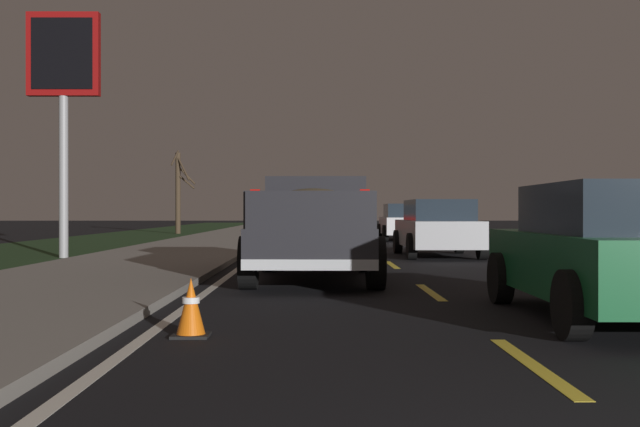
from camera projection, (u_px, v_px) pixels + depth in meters
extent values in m
plane|color=black|center=(362.00, 243.00, 29.56)|extent=(144.00, 144.00, 0.00)
cube|color=gray|center=(213.00, 242.00, 29.53)|extent=(108.00, 4.00, 0.12)
cube|color=#1E3819|center=(82.00, 243.00, 29.51)|extent=(108.00, 6.00, 0.01)
cube|color=yellow|center=(533.00, 365.00, 6.17)|extent=(2.40, 0.14, 0.01)
cube|color=yellow|center=(430.00, 292.00, 11.72)|extent=(2.40, 0.14, 0.01)
cube|color=yellow|center=(392.00, 265.00, 17.72)|extent=(2.40, 0.14, 0.01)
cube|color=yellow|center=(371.00, 250.00, 24.50)|extent=(2.40, 0.14, 0.01)
cube|color=yellow|center=(361.00, 243.00, 30.20)|extent=(2.40, 0.14, 0.01)
cube|color=yellow|center=(354.00, 238.00, 35.42)|extent=(2.40, 0.14, 0.01)
cube|color=yellow|center=(348.00, 234.00, 42.23)|extent=(2.40, 0.14, 0.01)
cube|color=yellow|center=(344.00, 231.00, 48.61)|extent=(2.40, 0.14, 0.01)
cube|color=yellow|center=(341.00, 229.00, 54.13)|extent=(2.40, 0.14, 0.01)
cube|color=yellow|center=(339.00, 227.00, 60.03)|extent=(2.40, 0.14, 0.01)
cube|color=yellow|center=(337.00, 226.00, 65.98)|extent=(2.40, 0.14, 0.01)
cube|color=yellow|center=(335.00, 224.00, 71.73)|extent=(2.40, 0.14, 0.01)
cube|color=yellow|center=(334.00, 223.00, 77.71)|extent=(2.40, 0.14, 0.01)
cube|color=silver|center=(273.00, 243.00, 29.54)|extent=(108.00, 0.14, 0.01)
cube|color=#232328|center=(315.00, 242.00, 13.90)|extent=(5.46, 2.16, 0.60)
cube|color=#232328|center=(317.00, 202.00, 15.09)|extent=(2.21, 1.90, 0.90)
cube|color=#1E2833|center=(316.00, 198.00, 14.04)|extent=(0.08, 1.44, 0.50)
cube|color=#232328|center=(257.00, 210.00, 12.84)|extent=(3.03, 0.17, 0.56)
cube|color=#232328|center=(370.00, 210.00, 12.80)|extent=(3.03, 0.17, 0.56)
cube|color=#232328|center=(310.00, 210.00, 11.24)|extent=(0.13, 1.88, 0.56)
cube|color=silver|center=(310.00, 265.00, 11.24)|extent=(0.18, 2.00, 0.16)
cube|color=red|center=(255.00, 196.00, 11.27)|extent=(0.06, 0.14, 0.20)
cube|color=red|center=(365.00, 196.00, 11.23)|extent=(0.06, 0.14, 0.20)
ellipsoid|color=#4C422D|center=(313.00, 208.00, 12.82)|extent=(2.64, 1.59, 0.64)
sphere|color=silver|center=(294.00, 216.00, 13.33)|extent=(0.40, 0.40, 0.40)
sphere|color=beige|center=(331.00, 218.00, 12.21)|extent=(0.34, 0.34, 0.34)
cylinder|color=black|center=(269.00, 251.00, 15.71)|extent=(0.84, 0.28, 0.84)
cylinder|color=black|center=(367.00, 251.00, 15.66)|extent=(0.84, 0.28, 0.84)
cylinder|color=black|center=(248.00, 263.00, 12.15)|extent=(0.84, 0.28, 0.84)
cylinder|color=black|center=(376.00, 263.00, 12.10)|extent=(0.84, 0.28, 0.84)
cube|color=maroon|center=(313.00, 223.00, 38.40)|extent=(4.43, 1.88, 0.70)
cube|color=#1E2833|center=(313.00, 211.00, 38.15)|extent=(2.49, 1.63, 0.56)
cylinder|color=black|center=(297.00, 228.00, 39.91)|extent=(0.68, 0.22, 0.68)
cylinder|color=black|center=(332.00, 228.00, 39.89)|extent=(0.68, 0.22, 0.68)
cylinder|color=black|center=(294.00, 230.00, 36.92)|extent=(0.68, 0.22, 0.68)
cylinder|color=black|center=(332.00, 230.00, 36.90)|extent=(0.68, 0.22, 0.68)
cube|color=red|center=(312.00, 223.00, 36.25)|extent=(0.11, 1.51, 0.10)
cube|color=silver|center=(404.00, 225.00, 32.59)|extent=(4.42, 1.85, 0.70)
cube|color=#1E2833|center=(405.00, 211.00, 32.34)|extent=(2.48, 1.61, 0.56)
cylinder|color=black|center=(380.00, 231.00, 34.10)|extent=(0.68, 0.22, 0.68)
cylinder|color=black|center=(421.00, 231.00, 34.09)|extent=(0.68, 0.22, 0.68)
cylinder|color=black|center=(385.00, 233.00, 31.11)|extent=(0.68, 0.22, 0.68)
cylinder|color=black|center=(430.00, 233.00, 31.09)|extent=(0.68, 0.22, 0.68)
cube|color=red|center=(410.00, 225.00, 30.44)|extent=(0.10, 1.51, 0.10)
cube|color=#B2B5BA|center=(437.00, 233.00, 21.04)|extent=(4.42, 1.85, 0.70)
cube|color=#1E2833|center=(439.00, 210.00, 20.79)|extent=(2.48, 1.61, 0.56)
cylinder|color=black|center=(398.00, 242.00, 22.53)|extent=(0.68, 0.22, 0.68)
cylinder|color=black|center=(459.00, 242.00, 22.56)|extent=(0.68, 0.22, 0.68)
cylinder|color=black|center=(412.00, 246.00, 19.54)|extent=(0.68, 0.22, 0.68)
cylinder|color=black|center=(482.00, 246.00, 19.56)|extent=(0.68, 0.22, 0.68)
cube|color=red|center=(452.00, 234.00, 18.89)|extent=(0.10, 1.51, 0.10)
cube|color=#14592D|center=(609.00, 264.00, 8.80)|extent=(4.42, 1.85, 0.70)
cube|color=#1E2833|center=(618.00, 209.00, 8.55)|extent=(2.48, 1.61, 0.56)
cylinder|color=black|center=(501.00, 278.00, 10.30)|extent=(0.68, 0.22, 0.68)
cylinder|color=black|center=(636.00, 278.00, 10.29)|extent=(0.68, 0.22, 0.68)
cylinder|color=black|center=(572.00, 305.00, 7.31)|extent=(0.68, 0.22, 0.68)
cylinder|color=#99999E|center=(64.00, 135.00, 20.33)|extent=(0.24, 0.24, 6.47)
cube|color=maroon|center=(63.00, 54.00, 20.32)|extent=(0.24, 1.90, 2.20)
cube|color=black|center=(62.00, 53.00, 20.19)|extent=(0.04, 1.60, 1.87)
cylinder|color=#423323|center=(178.00, 193.00, 42.40)|extent=(0.28, 0.28, 4.45)
cylinder|color=#423323|center=(186.00, 181.00, 42.20)|extent=(0.41, 1.02, 0.88)
cylinder|color=#423323|center=(175.00, 158.00, 41.80)|extent=(1.25, 0.24, 0.92)
cylinder|color=#423323|center=(183.00, 168.00, 41.91)|extent=(1.01, 0.87, 1.43)
cylinder|color=#423323|center=(186.00, 175.00, 42.25)|extent=(0.35, 1.04, 1.08)
cube|color=black|center=(191.00, 335.00, 7.55)|extent=(0.36, 0.36, 0.03)
cone|color=orange|center=(191.00, 306.00, 7.55)|extent=(0.28, 0.28, 0.55)
cylinder|color=white|center=(191.00, 300.00, 7.55)|extent=(0.17, 0.17, 0.06)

